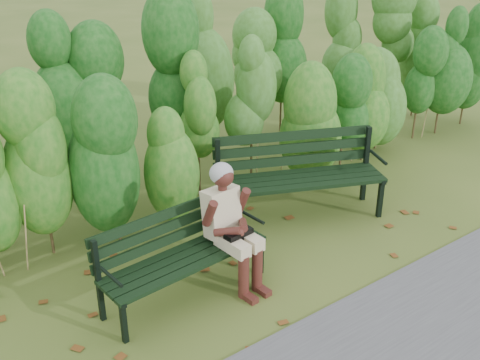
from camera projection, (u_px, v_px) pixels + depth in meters
ground at (261, 260)px, 5.61m from camera, size 80.00×80.00×0.00m
hedge_band at (162, 95)px, 6.43m from camera, size 11.04×1.67×2.42m
leaf_litter at (222, 274)px, 5.37m from camera, size 5.35×2.12×0.01m
bench_left at (179, 248)px, 4.95m from camera, size 1.59×0.63×0.78m
bench_right at (298, 169)px, 6.29m from camera, size 1.95×1.29×0.93m
seated_woman at (230, 219)px, 5.03m from camera, size 0.47×0.69×1.16m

